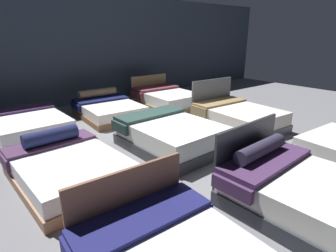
{
  "coord_description": "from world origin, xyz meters",
  "views": [
    {
      "loc": [
        -3.3,
        -4.18,
        2.27
      ],
      "look_at": [
        -0.19,
        -0.28,
        0.56
      ],
      "focal_mm": 28.99,
      "sensor_mm": 36.0,
      "label": 1
    }
  ],
  "objects_px": {
    "bed_1": "(303,193)",
    "bed_7": "(109,109)",
    "bed_8": "(166,98)",
    "bed_3": "(68,167)",
    "bed_4": "(170,135)",
    "bed_6": "(29,125)",
    "bed_5": "(237,117)"
  },
  "relations": [
    {
      "from": "bed_1",
      "to": "bed_7",
      "type": "xyz_separation_m",
      "value": [
        -0.01,
        5.56,
        -0.06
      ]
    },
    {
      "from": "bed_1",
      "to": "bed_6",
      "type": "height_order",
      "value": "bed_1"
    },
    {
      "from": "bed_6",
      "to": "bed_7",
      "type": "bearing_deg",
      "value": -0.67
    },
    {
      "from": "bed_3",
      "to": "bed_5",
      "type": "relative_size",
      "value": 1.0
    },
    {
      "from": "bed_4",
      "to": "bed_6",
      "type": "xyz_separation_m",
      "value": [
        -2.08,
        2.76,
        -0.07
      ]
    },
    {
      "from": "bed_4",
      "to": "bed_5",
      "type": "height_order",
      "value": "bed_5"
    },
    {
      "from": "bed_1",
      "to": "bed_7",
      "type": "distance_m",
      "value": 5.56
    },
    {
      "from": "bed_8",
      "to": "bed_1",
      "type": "bearing_deg",
      "value": -109.07
    },
    {
      "from": "bed_5",
      "to": "bed_6",
      "type": "xyz_separation_m",
      "value": [
        -4.25,
        2.79,
        -0.05
      ]
    },
    {
      "from": "bed_7",
      "to": "bed_5",
      "type": "bearing_deg",
      "value": -50.2
    },
    {
      "from": "bed_3",
      "to": "bed_7",
      "type": "xyz_separation_m",
      "value": [
        2.14,
        2.8,
        -0.0
      ]
    },
    {
      "from": "bed_4",
      "to": "bed_5",
      "type": "bearing_deg",
      "value": -2.49
    },
    {
      "from": "bed_7",
      "to": "bed_3",
      "type": "bearing_deg",
      "value": -124.77
    },
    {
      "from": "bed_4",
      "to": "bed_6",
      "type": "height_order",
      "value": "bed_4"
    },
    {
      "from": "bed_1",
      "to": "bed_8",
      "type": "bearing_deg",
      "value": 66.81
    },
    {
      "from": "bed_4",
      "to": "bed_6",
      "type": "bearing_deg",
      "value": 125.07
    },
    {
      "from": "bed_7",
      "to": "bed_8",
      "type": "bearing_deg",
      "value": 3.54
    },
    {
      "from": "bed_3",
      "to": "bed_4",
      "type": "relative_size",
      "value": 1.02
    },
    {
      "from": "bed_5",
      "to": "bed_6",
      "type": "bearing_deg",
      "value": 149.74
    },
    {
      "from": "bed_1",
      "to": "bed_7",
      "type": "height_order",
      "value": "bed_1"
    },
    {
      "from": "bed_1",
      "to": "bed_6",
      "type": "relative_size",
      "value": 1.0
    },
    {
      "from": "bed_1",
      "to": "bed_5",
      "type": "distance_m",
      "value": 3.47
    },
    {
      "from": "bed_5",
      "to": "bed_3",
      "type": "bearing_deg",
      "value": -177.29
    },
    {
      "from": "bed_1",
      "to": "bed_3",
      "type": "relative_size",
      "value": 0.98
    },
    {
      "from": "bed_1",
      "to": "bed_8",
      "type": "xyz_separation_m",
      "value": [
        2.09,
        5.59,
        -0.04
      ]
    },
    {
      "from": "bed_8",
      "to": "bed_6",
      "type": "bearing_deg",
      "value": -177.55
    },
    {
      "from": "bed_8",
      "to": "bed_3",
      "type": "bearing_deg",
      "value": -144.75
    },
    {
      "from": "bed_1",
      "to": "bed_6",
      "type": "distance_m",
      "value": 5.91
    },
    {
      "from": "bed_1",
      "to": "bed_5",
      "type": "xyz_separation_m",
      "value": [
        2.14,
        2.73,
        -0.02
      ]
    },
    {
      "from": "bed_8",
      "to": "bed_7",
      "type": "bearing_deg",
      "value": -177.59
    },
    {
      "from": "bed_1",
      "to": "bed_8",
      "type": "relative_size",
      "value": 0.94
    },
    {
      "from": "bed_6",
      "to": "bed_8",
      "type": "relative_size",
      "value": 0.95
    }
  ]
}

